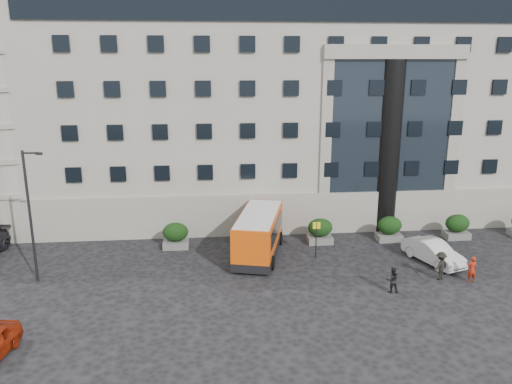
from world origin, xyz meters
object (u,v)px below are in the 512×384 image
Objects in this scene: bus_stop_sign at (316,234)px; red_truck at (64,192)px; minibus at (259,232)px; hedge_a at (176,235)px; hedge_d at (389,228)px; pedestrian_a at (472,269)px; hedge_b at (249,233)px; street_lamp at (31,212)px; white_taxi at (433,252)px; pedestrian_c at (441,266)px; hedge_e at (457,226)px; hedge_c at (320,231)px; pedestrian_b at (392,280)px; parked_car_d at (65,218)px.

red_truck is at bearing 146.89° from bus_stop_sign.
hedge_a is at bearing 175.90° from minibus.
hedge_d reaches higher than pedestrian_a.
street_lamp reaches higher than hedge_b.
bus_stop_sign reaches higher than hedge_d.
pedestrian_c reaches higher than white_taxi.
pedestrian_a is at bearing 131.75° from pedestrian_c.
minibus is at bearing 11.87° from street_lamp.
street_lamp is at bearing -168.47° from hedge_d.
minibus reaches higher than hedge_e.
hedge_a is 6.08m from minibus.
hedge_b is at bearing 180.00° from hedge_c.
hedge_e is at bearing -130.22° from pedestrian_b.
hedge_b is 0.25× the size of minibus.
bus_stop_sign is at bearing 6.54° from street_lamp.
hedge_e is 15.22m from minibus.
pedestrian_c is (24.25, -2.05, -3.49)m from street_lamp.
hedge_c reaches higher than parked_car_d.
hedge_c is at bearing 36.95° from minibus.
hedge_e is (10.40, 0.00, 0.00)m from hedge_c.
street_lamp is at bearing -153.58° from minibus.
hedge_e is (5.20, 0.00, 0.00)m from hedge_d.
minibus is 13.48m from pedestrian_a.
hedge_e is (20.80, 0.00, 0.00)m from hedge_a.
pedestrian_c is (-4.49, -6.85, -0.05)m from hedge_e.
street_lamp is (-23.54, -4.80, 3.44)m from hedge_d.
bus_stop_sign reaches higher than pedestrian_b.
hedge_e is at bearing 0.00° from hedge_b.
hedge_d is 0.29× the size of red_truck.
hedge_a is 17.55m from white_taxi.
parked_car_d is 3.15× the size of pedestrian_b.
pedestrian_a is at bearing -9.53° from minibus.
hedge_d is 0.38× the size of parked_car_d.
hedge_c is at bearing 0.00° from hedge_b.
minibus is (-15.08, -1.93, 0.71)m from hedge_e.
hedge_a and hedge_c have the same top height.
bus_stop_sign is 6.45m from pedestrian_b.
pedestrian_c is at bearing -154.29° from pedestrian_b.
pedestrian_b is (7.07, -6.33, -0.88)m from minibus.
hedge_e reaches higher than white_taxi.
hedge_c reaches higher than pedestrian_c.
pedestrian_c is (25.45, -12.41, 0.21)m from parked_car_d.
minibus is 11.71m from pedestrian_c.
minibus is 9.53m from pedestrian_b.
hedge_d is 6.89m from pedestrian_c.
hedge_a is at bearing -36.83° from red_truck.
pedestrian_c reaches higher than pedestrian_a.
minibus is at bearing -35.37° from parked_car_d.
hedge_c is 8.60m from pedestrian_b.
pedestrian_a is 1.08× the size of pedestrian_b.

